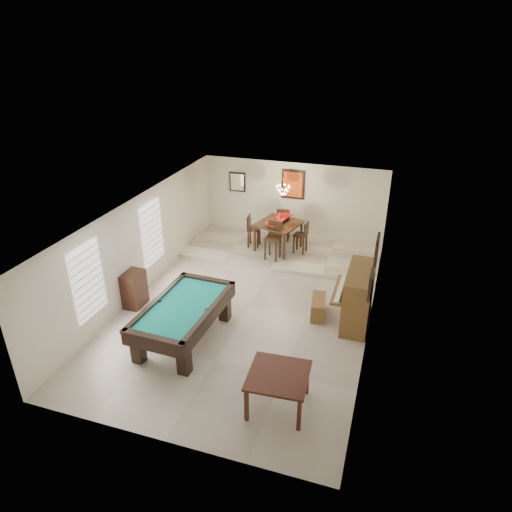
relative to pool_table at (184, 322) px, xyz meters
The scene contains 25 objects.
ground_plane 2.03m from the pool_table, 61.34° to the left, with size 6.00×9.00×0.02m, color beige.
wall_back 6.36m from the pool_table, 81.35° to the left, with size 6.00×0.04×2.60m, color silver.
wall_front 3.05m from the pool_table, 71.08° to the right, with size 6.00×0.04×2.60m, color silver.
wall_left 2.82m from the pool_table, 139.79° to the left, with size 0.04×9.00×2.60m, color silver.
wall_right 4.40m from the pool_table, 23.72° to the left, with size 0.04×9.00×2.60m, color silver.
ceiling 2.93m from the pool_table, 61.34° to the left, with size 6.00×9.00×0.04m, color white.
dining_step 5.09m from the pool_table, 79.23° to the left, with size 6.00×2.50×0.12m, color beige.
window_left_front 2.29m from the pool_table, 167.03° to the right, with size 0.06×1.00×1.70m, color white.
window_left_rear 3.24m from the pool_table, 130.90° to the left, with size 0.06×1.00×1.70m, color white.
pool_table is the anchor object (origin of this frame).
square_table 2.91m from the pool_table, 27.94° to the right, with size 1.09×1.09×0.75m, color #32140C, non-canonical shape.
upright_piano 3.97m from the pool_table, 28.85° to the left, with size 0.92×1.64×1.37m, color brown, non-canonical shape.
piano_bench 3.30m from the pool_table, 34.79° to the left, with size 0.32×0.84×0.46m, color brown.
apothecary_chest 2.04m from the pool_table, 153.67° to the left, with size 0.42×0.62×0.94m, color black.
dining_table 5.08m from the pool_table, 80.83° to the left, with size 1.22×1.22×1.01m, color black, non-canonical shape.
flower_vase 5.14m from the pool_table, 80.83° to the left, with size 0.12×0.12×0.21m, color red, non-canonical shape.
dining_chair_south 4.40m from the pool_table, 79.02° to the left, with size 0.43×0.43×1.16m, color black, non-canonical shape.
dining_chair_north 5.85m from the pool_table, 82.34° to the left, with size 0.41×0.41×1.11m, color black, non-canonical shape.
dining_chair_west 5.00m from the pool_table, 89.74° to the left, with size 0.38×0.38×1.02m, color black, non-canonical shape.
dining_chair_east 5.22m from the pool_table, 73.00° to the left, with size 0.38×0.38×1.02m, color black, non-canonical shape.
chandelier 5.33m from the pool_table, 79.13° to the left, with size 0.44×0.44×0.60m, color #FFE5B2, non-canonical shape.
back_painting 6.44m from the pool_table, 81.30° to the left, with size 0.75×0.06×0.95m, color #D84C14.
back_mirror 6.41m from the pool_table, 98.74° to the left, with size 0.55×0.06×0.65m, color white.
right_picture_upper 4.64m from the pool_table, 27.50° to the left, with size 0.06×0.55×0.65m, color slate.
right_picture_lower 4.17m from the pool_table, 10.64° to the left, with size 0.06×0.45×0.55m, color gray.
Camera 1 is at (3.22, -9.34, 6.33)m, focal length 32.00 mm.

